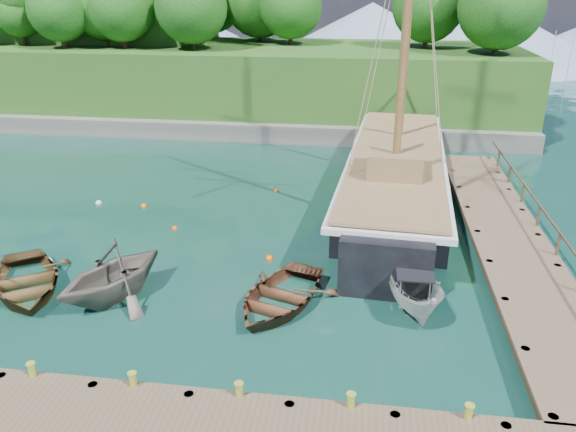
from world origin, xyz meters
The scene contains 21 objects.
ground centered at (0.00, 0.00, 0.00)m, with size 160.00×160.00×0.00m, color #0F332C.
dock_east centered at (11.50, 7.00, 0.43)m, with size 3.20×24.00×1.10m.
bollard_0 centered at (-4.00, -5.10, 0.00)m, with size 0.26×0.26×0.45m, color olive.
bollard_1 centered at (-1.00, -5.10, 0.00)m, with size 0.26×0.26×0.45m, color olive.
bollard_2 centered at (2.00, -5.10, 0.00)m, with size 0.26×0.26×0.45m, color olive.
bollard_3 centered at (5.00, -5.10, 0.00)m, with size 0.26×0.26×0.45m, color olive.
rowboat_0 centered at (-7.54, 0.25, 0.00)m, with size 3.57×5.00×1.04m, color #4C381D.
rowboat_1 centered at (-4.01, 0.23, 0.00)m, with size 3.88×4.50×2.37m, color #635B51.
rowboat_2 centered at (2.20, 0.57, 0.00)m, with size 3.48×4.88×1.01m, color #4E2D1C.
cabin_boat_white centered at (7.00, 1.18, 0.00)m, with size 1.62×4.32×1.67m, color beige.
schooner centered at (6.68, 11.88, 1.11)m, with size 6.30×27.37×20.02m.
mooring_buoy_0 centered at (-8.00, 2.58, 0.00)m, with size 0.36×0.36×0.36m, color silver.
mooring_buoy_1 centered at (-3.80, 6.58, 0.00)m, with size 0.28×0.28×0.28m, color #F15401.
mooring_buoy_2 centered at (1.22, 4.11, 0.00)m, with size 0.34×0.34×0.34m, color #E05700.
mooring_buoy_3 centered at (4.49, 6.30, 0.00)m, with size 0.28×0.28×0.28m, color silver.
mooring_buoy_4 centered at (-6.33, 9.10, 0.00)m, with size 0.33×0.33×0.33m, color #E86301.
mooring_buoy_5 centered at (0.19, 12.31, 0.00)m, with size 0.29×0.29×0.29m, color #D14612.
mooring_buoy_6 centered at (-8.87, 9.18, 0.00)m, with size 0.35×0.35×0.35m, color silver.
mooring_buoy_7 centered at (3.27, 2.79, 0.00)m, with size 0.32×0.32×0.32m, color red.
headland centered at (-12.88, 31.36, 5.54)m, with size 51.00×19.31×12.90m.
distant_ridge centered at (4.30, 70.00, 4.35)m, with size 117.00×40.00×10.00m.
Camera 1 is at (5.00, -16.87, 10.99)m, focal length 35.00 mm.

